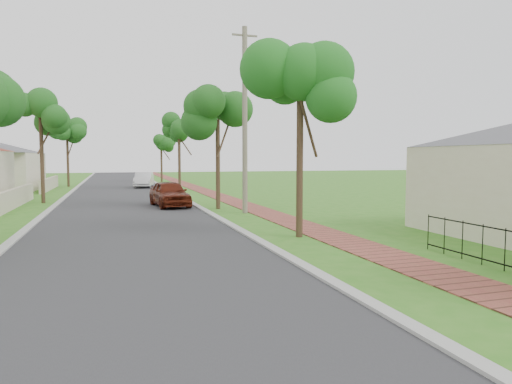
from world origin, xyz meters
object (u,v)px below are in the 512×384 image
parked_car_red (170,194)px  near_tree (300,94)px  parked_car_white (144,180)px  utility_pole (245,120)px

parked_car_red → near_tree: 11.86m
parked_car_red → near_tree: bearing=-81.2°
parked_car_white → utility_pole: bearing=-71.3°
parked_car_red → parked_car_white: (-0.25, 16.94, -0.02)m
utility_pole → parked_car_white: bearing=99.0°
near_tree → utility_pole: utility_pole is taller
near_tree → utility_pole: bearing=89.2°
parked_car_red → utility_pole: 6.22m
parked_car_white → parked_car_red: bearing=-79.4°
parked_car_white → near_tree: bearing=-73.7°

